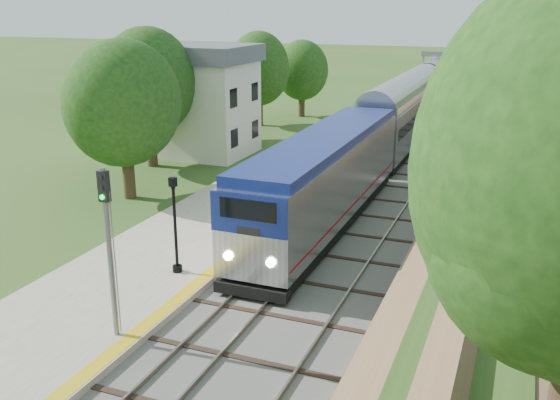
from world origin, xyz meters
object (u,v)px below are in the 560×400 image
at_px(signal_platform, 108,235).
at_px(train, 453,77).
at_px(station_building, 195,99).
at_px(signal_farside, 463,149).
at_px(signal_gantry, 463,66).
at_px(lamppost_far, 175,231).

bearing_deg(signal_platform, train, 87.42).
distance_m(station_building, train, 41.28).
bearing_deg(signal_farside, station_building, 155.00).
relative_size(station_building, signal_gantry, 1.02).
xyz_separation_m(station_building, lamppost_far, (10.37, -20.43, -1.93)).
relative_size(lamppost_far, signal_farside, 0.63).
bearing_deg(station_building, signal_farside, -25.00).
distance_m(train, signal_platform, 64.44).
xyz_separation_m(station_building, signal_farside, (20.20, -9.42, -0.10)).
bearing_deg(signal_platform, signal_gantry, 83.94).
distance_m(station_building, signal_gantry, 29.94).
xyz_separation_m(station_building, signal_platform, (11.10, -25.56, -0.22)).
distance_m(station_building, lamppost_far, 22.99).
height_order(train, signal_farside, signal_farside).
xyz_separation_m(signal_gantry, signal_farside, (3.73, -34.41, -0.83)).
xyz_separation_m(signal_gantry, signal_platform, (-5.37, -50.55, -0.95)).
bearing_deg(train, lamppost_far, -93.51).
relative_size(lamppost_far, signal_platform, 0.70).
distance_m(station_building, signal_platform, 27.87).
xyz_separation_m(lamppost_far, signal_farside, (9.83, 11.01, 1.84)).
xyz_separation_m(signal_gantry, lamppost_far, (-6.10, -45.42, -2.66)).
relative_size(train, signal_platform, 21.53).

